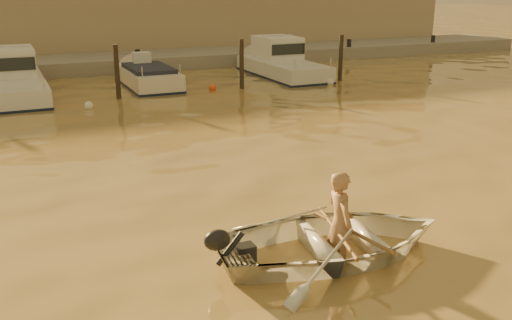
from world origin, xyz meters
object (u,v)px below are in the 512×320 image
person (340,223)px  moored_boat_2 (13,79)px  waterfront_building (72,14)px  moored_boat_4 (283,62)px  dinghy (334,240)px  moored_boat_3 (148,80)px

person → moored_boat_2: bearing=20.4°
person → waterfront_building: bearing=7.1°
moored_boat_4 → person: bearing=-114.0°
person → moored_boat_4: size_ratio=0.26×
dinghy → waterfront_building: size_ratio=0.08×
moored_boat_3 → dinghy: bearing=-93.9°
dinghy → person: 0.30m
dinghy → moored_boat_3: size_ratio=0.70×
moored_boat_3 → moored_boat_4: (6.32, 0.00, 0.40)m
moored_boat_2 → moored_boat_4: bearing=0.0°
moored_boat_2 → waterfront_building: 11.75m
dinghy → waterfront_building: 27.56m
person → moored_boat_4: 18.05m
dinghy → moored_boat_4: moored_boat_4 is taller
moored_boat_4 → moored_boat_2: bearing=180.0°
dinghy → moored_boat_4: bearing=-18.1°
moored_boat_3 → person: bearing=-93.6°
moored_boat_2 → waterfront_building: size_ratio=0.16×
moored_boat_2 → waterfront_building: bearing=71.2°
dinghy → moored_boat_3: moored_boat_3 is taller
waterfront_building → moored_boat_3: bearing=-82.4°
person → moored_boat_2: 17.00m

